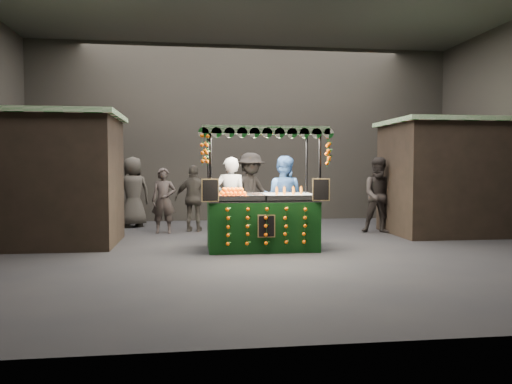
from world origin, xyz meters
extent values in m
plane|color=black|center=(0.00, 0.00, 0.00)|extent=(12.00, 12.00, 0.00)
cube|color=black|center=(0.00, 5.00, 2.50)|extent=(12.00, 0.10, 5.00)
cube|color=black|center=(0.00, -5.00, 2.50)|extent=(12.00, 0.10, 5.00)
cube|color=black|center=(-4.40, 1.00, 1.25)|extent=(2.80, 2.00, 2.50)
cube|color=#115016|center=(-4.40, 1.00, 2.55)|extent=(3.00, 2.20, 0.10)
cube|color=black|center=(4.40, 1.50, 1.25)|extent=(2.80, 2.00, 2.50)
cube|color=#115016|center=(4.40, 1.50, 2.55)|extent=(3.00, 2.20, 0.10)
cube|color=black|center=(-0.22, -0.02, 0.45)|extent=(2.00, 1.09, 0.91)
cube|color=silver|center=(-0.22, -0.02, 0.93)|extent=(2.00, 1.09, 0.04)
cylinder|color=black|center=(-1.19, -0.54, 1.09)|extent=(0.05, 0.05, 2.18)
cylinder|color=black|center=(0.76, -0.54, 1.09)|extent=(0.05, 0.05, 2.18)
cylinder|color=black|center=(-1.19, 0.50, 1.09)|extent=(0.05, 0.05, 2.18)
cylinder|color=black|center=(0.76, 0.50, 1.09)|extent=(0.05, 0.05, 2.18)
cube|color=#115016|center=(-0.22, -0.02, 2.22)|extent=(2.23, 1.32, 0.07)
cube|color=white|center=(0.33, -0.02, 0.98)|extent=(0.89, 0.98, 0.07)
cube|color=black|center=(-1.20, -0.59, 1.14)|extent=(0.31, 0.09, 0.40)
cube|color=black|center=(0.77, -0.59, 1.14)|extent=(0.31, 0.09, 0.40)
cube|color=black|center=(-0.22, -0.60, 0.50)|extent=(0.31, 0.02, 0.40)
imported|color=gray|center=(-0.74, 0.87, 0.87)|extent=(0.64, 0.42, 1.74)
imported|color=#294A85|center=(0.37, 0.97, 0.88)|extent=(1.06, 0.96, 1.77)
imported|color=#2A2422|center=(-2.17, 2.44, 0.76)|extent=(0.58, 0.40, 1.52)
imported|color=black|center=(2.81, 1.80, 0.88)|extent=(0.99, 0.86, 1.76)
imported|color=#2D2924|center=(-1.46, 2.67, 0.79)|extent=(0.98, 0.55, 1.58)
imported|color=#2C2724|center=(-0.08, 2.89, 0.94)|extent=(1.40, 1.19, 1.88)
imported|color=#2E2A25|center=(-3.01, 3.71, 0.90)|extent=(1.03, 0.88, 1.80)
camera|label=1|loc=(-1.50, -9.07, 1.55)|focal=34.44mm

